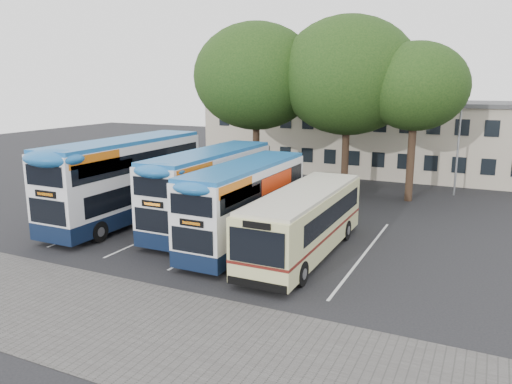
{
  "coord_description": "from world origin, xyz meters",
  "views": [
    {
      "loc": [
        8.12,
        -16.77,
        7.77
      ],
      "look_at": [
        -2.25,
        5.0,
        2.44
      ],
      "focal_mm": 35.0,
      "sensor_mm": 36.0,
      "label": 1
    }
  ],
  "objects_px": {
    "lamp_post": "(460,122)",
    "tree_right": "(416,87)",
    "tree_left": "(256,77)",
    "bus_dd_right": "(246,200)",
    "tree_mid": "(348,76)",
    "bus_dd_left": "(126,176)",
    "bus_single": "(305,218)",
    "bus_dd_mid": "(211,186)"
  },
  "relations": [
    {
      "from": "lamp_post",
      "to": "tree_right",
      "type": "height_order",
      "value": "tree_right"
    },
    {
      "from": "bus_dd_right",
      "to": "bus_single",
      "type": "relative_size",
      "value": 0.95
    },
    {
      "from": "tree_left",
      "to": "bus_single",
      "type": "relative_size",
      "value": 1.19
    },
    {
      "from": "tree_left",
      "to": "bus_single",
      "type": "xyz_separation_m",
      "value": [
        8.43,
        -12.56,
        -6.44
      ]
    },
    {
      "from": "tree_left",
      "to": "bus_dd_left",
      "type": "xyz_separation_m",
      "value": [
        -2.59,
        -11.53,
        -5.57
      ]
    },
    {
      "from": "lamp_post",
      "to": "bus_single",
      "type": "height_order",
      "value": "lamp_post"
    },
    {
      "from": "tree_right",
      "to": "bus_dd_mid",
      "type": "distance_m",
      "value": 15.0
    },
    {
      "from": "tree_left",
      "to": "bus_dd_mid",
      "type": "xyz_separation_m",
      "value": [
        2.36,
        -10.65,
        -5.83
      ]
    },
    {
      "from": "bus_dd_mid",
      "to": "bus_dd_right",
      "type": "distance_m",
      "value": 3.48
    },
    {
      "from": "tree_right",
      "to": "bus_dd_mid",
      "type": "height_order",
      "value": "tree_right"
    },
    {
      "from": "bus_dd_left",
      "to": "bus_dd_mid",
      "type": "xyz_separation_m",
      "value": [
        4.95,
        0.88,
        -0.26
      ]
    },
    {
      "from": "lamp_post",
      "to": "bus_dd_left",
      "type": "relative_size",
      "value": 0.81
    },
    {
      "from": "lamp_post",
      "to": "bus_dd_right",
      "type": "distance_m",
      "value": 18.17
    },
    {
      "from": "bus_single",
      "to": "bus_dd_right",
      "type": "bearing_deg",
      "value": 176.8
    },
    {
      "from": "bus_dd_mid",
      "to": "bus_dd_right",
      "type": "height_order",
      "value": "bus_dd_mid"
    },
    {
      "from": "tree_right",
      "to": "bus_dd_right",
      "type": "xyz_separation_m",
      "value": [
        -5.7,
        -12.82,
        -5.27
      ]
    },
    {
      "from": "tree_mid",
      "to": "bus_single",
      "type": "relative_size",
      "value": 1.21
    },
    {
      "from": "bus_dd_right",
      "to": "bus_single",
      "type": "distance_m",
      "value": 3.11
    },
    {
      "from": "tree_left",
      "to": "tree_right",
      "type": "distance_m",
      "value": 11.09
    },
    {
      "from": "bus_dd_left",
      "to": "tree_right",
      "type": "bearing_deg",
      "value": 41.23
    },
    {
      "from": "bus_dd_left",
      "to": "lamp_post",
      "type": "bearing_deg",
      "value": 42.69
    },
    {
      "from": "tree_mid",
      "to": "bus_single",
      "type": "bearing_deg",
      "value": -81.85
    },
    {
      "from": "lamp_post",
      "to": "tree_mid",
      "type": "height_order",
      "value": "tree_mid"
    },
    {
      "from": "tree_left",
      "to": "tree_mid",
      "type": "relative_size",
      "value": 0.98
    },
    {
      "from": "lamp_post",
      "to": "bus_dd_right",
      "type": "relative_size",
      "value": 0.94
    },
    {
      "from": "tree_mid",
      "to": "tree_right",
      "type": "distance_m",
      "value": 4.66
    },
    {
      "from": "tree_right",
      "to": "bus_dd_mid",
      "type": "relative_size",
      "value": 1.02
    },
    {
      "from": "lamp_post",
      "to": "bus_dd_right",
      "type": "xyz_separation_m",
      "value": [
        -8.34,
        -15.89,
        -2.88
      ]
    },
    {
      "from": "bus_dd_mid",
      "to": "bus_dd_right",
      "type": "xyz_separation_m",
      "value": [
        3.0,
        -1.75,
        -0.12
      ]
    },
    {
      "from": "bus_dd_left",
      "to": "bus_single",
      "type": "relative_size",
      "value": 1.11
    },
    {
      "from": "lamp_post",
      "to": "tree_right",
      "type": "bearing_deg",
      "value": -130.74
    },
    {
      "from": "bus_dd_left",
      "to": "bus_dd_right",
      "type": "bearing_deg",
      "value": -6.19
    },
    {
      "from": "tree_left",
      "to": "bus_dd_mid",
      "type": "distance_m",
      "value": 12.36
    },
    {
      "from": "bus_dd_left",
      "to": "bus_single",
      "type": "distance_m",
      "value": 11.11
    },
    {
      "from": "tree_right",
      "to": "tree_mid",
      "type": "bearing_deg",
      "value": 172.82
    },
    {
      "from": "tree_right",
      "to": "lamp_post",
      "type": "bearing_deg",
      "value": 49.26
    },
    {
      "from": "bus_dd_mid",
      "to": "bus_single",
      "type": "relative_size",
      "value": 1.0
    },
    {
      "from": "tree_left",
      "to": "tree_mid",
      "type": "height_order",
      "value": "tree_mid"
    },
    {
      "from": "tree_left",
      "to": "tree_right",
      "type": "bearing_deg",
      "value": 2.24
    },
    {
      "from": "lamp_post",
      "to": "tree_mid",
      "type": "bearing_deg",
      "value": -160.95
    },
    {
      "from": "tree_left",
      "to": "bus_dd_right",
      "type": "bearing_deg",
      "value": -66.61
    },
    {
      "from": "tree_left",
      "to": "bus_dd_right",
      "type": "distance_m",
      "value": 14.75
    }
  ]
}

